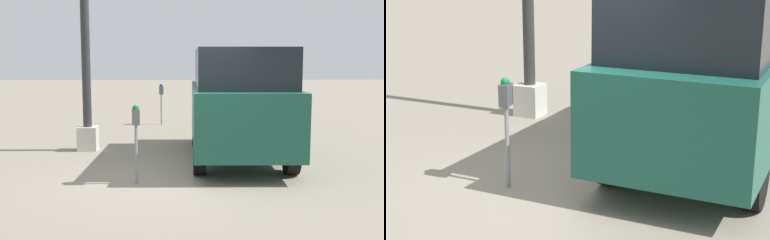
# 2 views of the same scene
# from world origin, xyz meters

# --- Properties ---
(ground_plane) EXTENTS (80.00, 80.00, 0.00)m
(ground_plane) POSITION_xyz_m (0.00, 0.00, 0.00)
(ground_plane) COLOR gray
(parking_meter_near) EXTENTS (0.22, 0.15, 1.35)m
(parking_meter_near) POSITION_xyz_m (-0.20, 0.67, 0.99)
(parking_meter_near) COLOR gray
(parking_meter_near) RESTS_ON ground
(parking_meter_far) EXTENTS (0.22, 0.15, 1.31)m
(parking_meter_far) POSITION_xyz_m (7.22, 0.50, 0.97)
(parking_meter_far) COLOR gray
(parking_meter_far) RESTS_ON ground
(lamp_post) EXTENTS (0.44, 0.44, 5.85)m
(lamp_post) POSITION_xyz_m (2.85, 2.05, 2.21)
(lamp_post) COLOR beige
(lamp_post) RESTS_ON ground
(parked_van) EXTENTS (4.79, 2.01, 2.31)m
(parked_van) POSITION_xyz_m (1.83, -1.30, 1.24)
(parked_van) COLOR #195142
(parked_van) RESTS_ON ground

